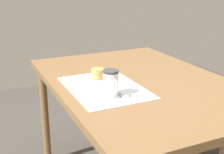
{
  "coord_description": "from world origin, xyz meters",
  "views": [
    {
      "loc": [
        1.32,
        -0.77,
        1.26
      ],
      "look_at": [
        0.03,
        -0.17,
        0.78
      ],
      "focal_mm": 50.0,
      "sensor_mm": 36.0,
      "label": 1
    }
  ],
  "objects_px": {
    "pastry_plate": "(98,80)",
    "coffee_mug": "(111,83)",
    "pastry": "(98,74)",
    "dining_table": "(139,93)"
  },
  "relations": [
    {
      "from": "pastry_plate",
      "to": "coffee_mug",
      "type": "bearing_deg",
      "value": -6.54
    },
    {
      "from": "pastry_plate",
      "to": "coffee_mug",
      "type": "relative_size",
      "value": 1.48
    },
    {
      "from": "pastry_plate",
      "to": "pastry",
      "type": "distance_m",
      "value": 0.03
    },
    {
      "from": "pastry",
      "to": "coffee_mug",
      "type": "xyz_separation_m",
      "value": [
        0.21,
        -0.02,
        0.02
      ]
    },
    {
      "from": "pastry",
      "to": "coffee_mug",
      "type": "height_order",
      "value": "coffee_mug"
    },
    {
      "from": "pastry",
      "to": "pastry_plate",
      "type": "bearing_deg",
      "value": 0.0
    },
    {
      "from": "pastry",
      "to": "dining_table",
      "type": "bearing_deg",
      "value": 70.58
    },
    {
      "from": "pastry_plate",
      "to": "coffee_mug",
      "type": "xyz_separation_m",
      "value": [
        0.21,
        -0.02,
        0.06
      ]
    },
    {
      "from": "dining_table",
      "to": "coffee_mug",
      "type": "distance_m",
      "value": 0.3
    },
    {
      "from": "coffee_mug",
      "to": "dining_table",
      "type": "bearing_deg",
      "value": 122.05
    }
  ]
}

